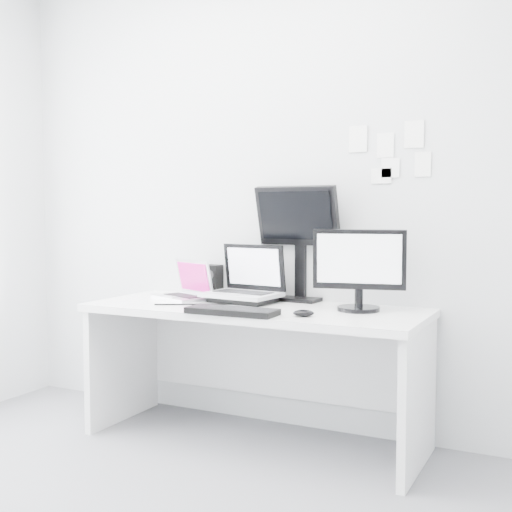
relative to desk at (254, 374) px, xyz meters
The scene contains 15 objects.
back_wall 1.05m from the desk, 90.00° to the left, with size 3.60×3.60×0.00m, color silver.
desk is the anchor object (origin of this frame).
macbook 0.70m from the desk, behind, with size 0.31×0.24×0.24m, color silver.
speaker 0.69m from the desk, 144.84° to the left, with size 0.09×0.09×0.18m, color black.
dell_laptop 0.56m from the desk, 141.78° to the left, with size 0.39×0.31×0.33m, color #B2B4B9.
rear_monitor 0.77m from the desk, 68.32° to the left, with size 0.49×0.18×0.66m, color black.
samsung_monitor 0.80m from the desk, 10.58° to the left, with size 0.47×0.21×0.43m, color black.
keyboard 0.47m from the desk, 86.37° to the right, with size 0.45×0.16×0.03m, color black.
mouse 0.56m from the desk, 27.92° to the right, with size 0.10×0.07×0.03m, color black.
wall_note_0 1.38m from the desk, 37.40° to the left, with size 0.10×0.00×0.14m, color white.
wall_note_1 1.40m from the desk, 29.83° to the left, with size 0.09×0.00×0.13m, color white.
wall_note_2 1.51m from the desk, 24.64° to the left, with size 0.10×0.00×0.14m, color white.
wall_note_3 1.25m from the desk, 30.67° to the left, with size 0.11×0.00×0.08m, color white.
wall_note_4 1.41m from the desk, 23.33° to the left, with size 0.08×0.00×0.13m, color white.
wall_note_5 1.31m from the desk, 28.69° to the left, with size 0.10×0.00×0.10m, color white.
Camera 1 is at (1.55, -1.84, 1.24)m, focal length 46.25 mm.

